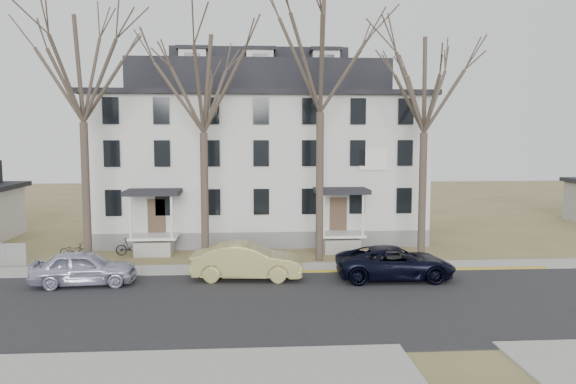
{
  "coord_description": "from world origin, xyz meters",
  "views": [
    {
      "loc": [
        -2.69,
        -19.29,
        6.62
      ],
      "look_at": [
        -0.72,
        9.0,
        3.75
      ],
      "focal_mm": 35.0,
      "sensor_mm": 36.0,
      "label": 1
    }
  ],
  "objects": [
    {
      "name": "ground",
      "position": [
        0.0,
        0.0,
        0.0
      ],
      "size": [
        120.0,
        120.0,
        0.0
      ],
      "primitive_type": "plane",
      "color": "olive",
      "rests_on": "ground"
    },
    {
      "name": "main_road",
      "position": [
        0.0,
        2.0,
        0.0
      ],
      "size": [
        120.0,
        10.0,
        0.04
      ],
      "primitive_type": "cube",
      "color": "#27272A",
      "rests_on": "ground"
    },
    {
      "name": "far_sidewalk",
      "position": [
        0.0,
        8.0,
        0.0
      ],
      "size": [
        120.0,
        2.0,
        0.08
      ],
      "primitive_type": "cube",
      "color": "#A09F97",
      "rests_on": "ground"
    },
    {
      "name": "yellow_curb",
      "position": [
        5.0,
        7.1,
        0.0
      ],
      "size": [
        14.0,
        0.25,
        0.06
      ],
      "primitive_type": "cube",
      "color": "gold",
      "rests_on": "ground"
    },
    {
      "name": "boarding_house",
      "position": [
        -2.0,
        17.95,
        5.38
      ],
      "size": [
        20.8,
        12.36,
        12.05
      ],
      "color": "slate",
      "rests_on": "ground"
    },
    {
      "name": "tree_far_left",
      "position": [
        -11.0,
        9.8,
        10.34
      ],
      "size": [
        8.4,
        8.4,
        13.72
      ],
      "color": "#473B31",
      "rests_on": "ground"
    },
    {
      "name": "tree_mid_left",
      "position": [
        -5.0,
        9.8,
        9.6
      ],
      "size": [
        7.8,
        7.8,
        12.74
      ],
      "color": "#473B31",
      "rests_on": "ground"
    },
    {
      "name": "tree_center",
      "position": [
        1.0,
        9.8,
        11.08
      ],
      "size": [
        9.0,
        9.0,
        14.7
      ],
      "color": "#473B31",
      "rests_on": "ground"
    },
    {
      "name": "tree_mid_right",
      "position": [
        6.5,
        9.8,
        9.6
      ],
      "size": [
        7.8,
        7.8,
        12.74
      ],
      "color": "#473B31",
      "rests_on": "ground"
    },
    {
      "name": "car_silver",
      "position": [
        -9.99,
        5.51,
        0.77
      ],
      "size": [
        4.63,
        2.16,
        1.53
      ],
      "primitive_type": "imported",
      "rotation": [
        0.0,
        0.0,
        1.65
      ],
      "color": "#B4B6CE",
      "rests_on": "ground"
    },
    {
      "name": "car_tan",
      "position": [
        -2.82,
        6.06,
        0.84
      ],
      "size": [
        5.21,
        2.18,
        1.67
      ],
      "primitive_type": "imported",
      "rotation": [
        0.0,
        0.0,
        1.49
      ],
      "color": "#9D9758",
      "rests_on": "ground"
    },
    {
      "name": "car_navy",
      "position": [
        3.98,
        5.6,
        0.75
      ],
      "size": [
        5.47,
        2.64,
        1.5
      ],
      "primitive_type": "imported",
      "rotation": [
        0.0,
        0.0,
        1.54
      ],
      "color": "black",
      "rests_on": "ground"
    },
    {
      "name": "bicycle_left",
      "position": [
        -12.18,
        11.22,
        0.4
      ],
      "size": [
        1.59,
        0.73,
        0.81
      ],
      "primitive_type": "imported",
      "rotation": [
        0.0,
        0.0,
        1.44
      ],
      "color": "black",
      "rests_on": "ground"
    },
    {
      "name": "bicycle_right",
      "position": [
        -9.25,
        11.66,
        0.48
      ],
      "size": [
        1.64,
        0.72,
        0.96
      ],
      "primitive_type": "imported",
      "rotation": [
        0.0,
        0.0,
        1.75
      ],
      "color": "black",
      "rests_on": "ground"
    }
  ]
}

